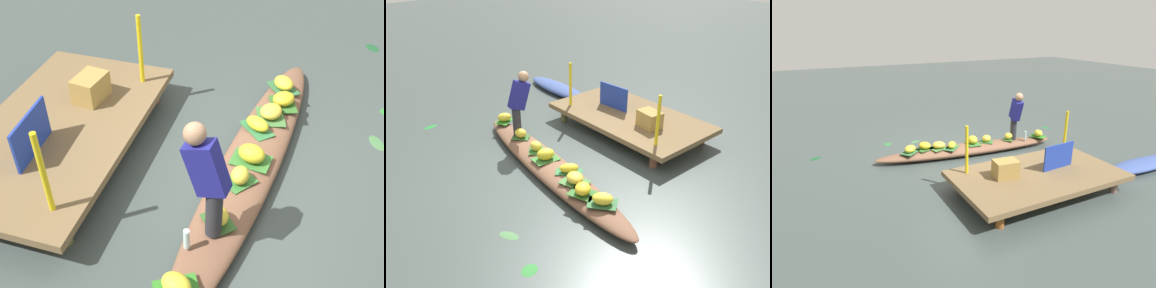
% 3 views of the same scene
% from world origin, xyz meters
% --- Properties ---
extents(canal_water, '(40.00, 40.00, 0.00)m').
position_xyz_m(canal_water, '(0.00, 0.00, 0.00)').
color(canal_water, '#3B4542').
rests_on(canal_water, ground).
extents(dock_platform, '(3.20, 1.80, 0.37)m').
position_xyz_m(dock_platform, '(-0.29, 2.27, 0.31)').
color(dock_platform, brown).
rests_on(dock_platform, ground).
extents(vendor_boat, '(4.64, 1.16, 0.24)m').
position_xyz_m(vendor_boat, '(0.00, 0.00, 0.12)').
color(vendor_boat, brown).
rests_on(vendor_boat, ground).
extents(leaf_mat_0, '(0.35, 0.46, 0.01)m').
position_xyz_m(leaf_mat_0, '(-0.10, -0.01, 0.25)').
color(leaf_mat_0, '#346D2B').
rests_on(leaf_mat_0, vendor_boat).
extents(banana_bunch_0, '(0.32, 0.37, 0.20)m').
position_xyz_m(banana_bunch_0, '(-0.10, -0.01, 0.34)').
color(banana_bunch_0, gold).
rests_on(banana_bunch_0, vendor_boat).
extents(leaf_mat_1, '(0.50, 0.44, 0.01)m').
position_xyz_m(leaf_mat_1, '(0.77, -0.08, 0.25)').
color(leaf_mat_1, '#3F6D35').
rests_on(leaf_mat_1, vendor_boat).
extents(banana_bunch_1, '(0.37, 0.35, 0.16)m').
position_xyz_m(banana_bunch_1, '(0.77, -0.08, 0.33)').
color(banana_bunch_1, gold).
rests_on(banana_bunch_1, vendor_boat).
extents(leaf_mat_2, '(0.41, 0.40, 0.01)m').
position_xyz_m(leaf_mat_2, '(-1.09, 0.12, 0.25)').
color(leaf_mat_2, '#2E5725').
rests_on(leaf_mat_2, vendor_boat).
extents(banana_bunch_2, '(0.28, 0.26, 0.17)m').
position_xyz_m(banana_bunch_2, '(-1.09, 0.12, 0.33)').
color(banana_bunch_2, gold).
rests_on(banana_bunch_2, vendor_boat).
extents(leaf_mat_3, '(0.49, 0.43, 0.01)m').
position_xyz_m(leaf_mat_3, '(1.09, -0.19, 0.25)').
color(leaf_mat_3, '#2E6124').
rests_on(leaf_mat_3, vendor_boat).
extents(banana_bunch_3, '(0.37, 0.38, 0.17)m').
position_xyz_m(banana_bunch_3, '(1.09, -0.19, 0.33)').
color(banana_bunch_3, yellow).
rests_on(banana_bunch_3, vendor_boat).
extents(leaf_mat_4, '(0.41, 0.39, 0.01)m').
position_xyz_m(leaf_mat_4, '(-0.47, 0.04, 0.25)').
color(leaf_mat_4, '#316C2D').
rests_on(leaf_mat_4, vendor_boat).
extents(banana_bunch_4, '(0.23, 0.19, 0.18)m').
position_xyz_m(banana_bunch_4, '(-0.47, 0.04, 0.33)').
color(banana_bunch_4, gold).
rests_on(banana_bunch_4, vendor_boat).
extents(leaf_mat_5, '(0.48, 0.48, 0.01)m').
position_xyz_m(leaf_mat_5, '(0.48, 0.04, 0.25)').
color(leaf_mat_5, '#2D6B39').
rests_on(leaf_mat_5, vendor_boat).
extents(banana_bunch_5, '(0.32, 0.36, 0.15)m').
position_xyz_m(banana_bunch_5, '(0.48, 0.04, 0.32)').
color(banana_bunch_5, yellow).
rests_on(banana_bunch_5, vendor_boat).
extents(banana_bunch_6, '(0.29, 0.33, 0.17)m').
position_xyz_m(banana_bunch_6, '(-1.93, 0.27, 0.33)').
color(banana_bunch_6, yellow).
rests_on(banana_bunch_6, vendor_boat).
extents(leaf_mat_7, '(0.52, 0.50, 0.01)m').
position_xyz_m(leaf_mat_7, '(1.47, -0.13, 0.25)').
color(leaf_mat_7, '#2F6235').
rests_on(leaf_mat_7, vendor_boat).
extents(banana_bunch_7, '(0.38, 0.37, 0.16)m').
position_xyz_m(banana_bunch_7, '(1.47, -0.13, 0.33)').
color(banana_bunch_7, yellow).
rests_on(banana_bunch_7, vendor_boat).
extents(vendor_person, '(0.23, 0.45, 1.24)m').
position_xyz_m(vendor_person, '(-1.21, 0.21, 0.94)').
color(vendor_person, '#28282D').
rests_on(vendor_person, vendor_boat).
extents(water_bottle, '(0.06, 0.06, 0.22)m').
position_xyz_m(water_bottle, '(-1.46, 0.33, 0.35)').
color(water_bottle, silver).
rests_on(water_bottle, vendor_boat).
extents(market_banner, '(0.74, 0.09, 0.50)m').
position_xyz_m(market_banner, '(-0.79, 2.27, 0.62)').
color(market_banner, '#1D3598').
rests_on(market_banner, dock_platform).
extents(railing_post_west, '(0.06, 0.06, 0.93)m').
position_xyz_m(railing_post_west, '(-1.49, 1.67, 0.84)').
color(railing_post_west, gold).
rests_on(railing_post_west, dock_platform).
extents(railing_post_east, '(0.06, 0.06, 0.93)m').
position_xyz_m(railing_post_east, '(0.91, 1.67, 0.84)').
color(railing_post_east, gold).
rests_on(railing_post_east, dock_platform).
extents(produce_crate, '(0.48, 0.37, 0.32)m').
position_xyz_m(produce_crate, '(0.34, 2.14, 0.53)').
color(produce_crate, olive).
rests_on(produce_crate, dock_platform).
extents(drifting_plant_0, '(0.34, 0.27, 0.01)m').
position_xyz_m(drifting_plant_0, '(0.94, -1.41, 0.00)').
color(drifting_plant_0, '#406E3E').
rests_on(drifting_plant_0, ground).
extents(drifting_plant_2, '(0.34, 0.30, 0.01)m').
position_xyz_m(drifting_plant_2, '(3.47, -1.33, 0.00)').
color(drifting_plant_2, '#1B4C28').
rests_on(drifting_plant_2, ground).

